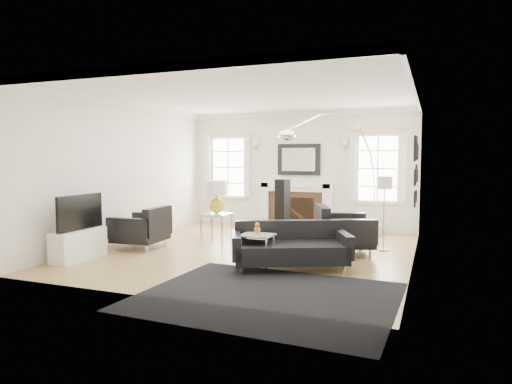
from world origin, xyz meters
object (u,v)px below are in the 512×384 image
at_px(arc_floor_lamp, 333,169).
at_px(gourd_lamp, 216,195).
at_px(fireplace, 296,206).
at_px(coffee_table, 291,231).
at_px(armchair_right, 341,231).
at_px(sofa, 290,248).
at_px(armchair_left, 143,229).

bearing_deg(arc_floor_lamp, gourd_lamp, -145.63).
bearing_deg(fireplace, gourd_lamp, -113.37).
bearing_deg(coffee_table, gourd_lamp, 162.74).
bearing_deg(armchair_right, gourd_lamp, 177.62).
relative_size(armchair_right, gourd_lamp, 1.98).
height_order(sofa, arc_floor_lamp, arc_floor_lamp).
height_order(sofa, gourd_lamp, gourd_lamp).
height_order(fireplace, armchair_right, fireplace).
height_order(fireplace, sofa, fireplace).
bearing_deg(gourd_lamp, arc_floor_lamp, 34.37).
bearing_deg(sofa, gourd_lamp, 143.23).
distance_m(fireplace, sofa, 3.90).
relative_size(armchair_left, coffee_table, 0.99).
distance_m(coffee_table, gourd_lamp, 1.87).
relative_size(armchair_right, coffee_table, 1.28).
bearing_deg(fireplace, sofa, -75.17).
xyz_separation_m(sofa, coffee_table, (-0.27, 0.95, 0.10)).
relative_size(fireplace, arc_floor_lamp, 0.63).
bearing_deg(fireplace, armchair_right, -57.40).
bearing_deg(gourd_lamp, armchair_left, -136.60).
bearing_deg(armchair_right, coffee_table, -152.06).
height_order(armchair_right, coffee_table, armchair_right).
bearing_deg(fireplace, armchair_left, -121.84).
distance_m(sofa, gourd_lamp, 2.56).
distance_m(sofa, armchair_right, 1.48).
xyz_separation_m(armchair_left, armchair_right, (3.56, 0.88, 0.03)).
xyz_separation_m(gourd_lamp, arc_floor_lamp, (2.03, 1.39, 0.50)).
distance_m(armchair_right, coffee_table, 0.91).
distance_m(fireplace, gourd_lamp, 2.52).
relative_size(coffee_table, arc_floor_lamp, 0.37).
relative_size(gourd_lamp, arc_floor_lamp, 0.24).
distance_m(armchair_right, gourd_lamp, 2.58).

